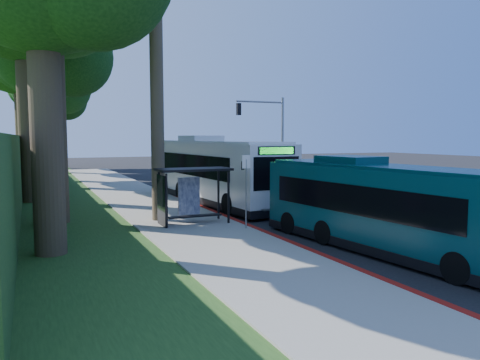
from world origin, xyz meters
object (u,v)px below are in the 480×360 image
white_bus (215,170)px  teal_bus (384,206)px  bus_shelter (187,185)px  pickup (260,186)px

white_bus → teal_bus: size_ratio=1.24×
bus_shelter → teal_bus: size_ratio=0.29×
white_bus → pickup: white_bus is taller
white_bus → teal_bus: 13.62m
bus_shelter → teal_bus: (4.64, -7.25, -0.23)m
bus_shelter → white_bus: size_ratio=0.24×
bus_shelter → teal_bus: teal_bus is taller
white_bus → pickup: bearing=16.2°
white_bus → pickup: 4.14m
white_bus → pickup: size_ratio=2.69×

